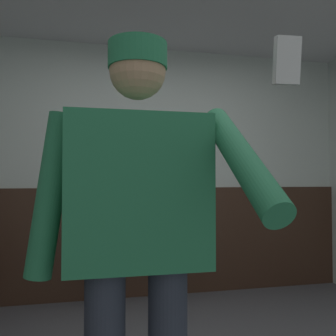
{
  "coord_description": "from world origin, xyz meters",
  "views": [
    {
      "loc": [
        -0.67,
        -1.8,
        1.19
      ],
      "look_at": [
        -0.25,
        0.07,
        1.25
      ],
      "focal_mm": 38.6,
      "sensor_mm": 36.0,
      "label": 1
    }
  ],
  "objects_px": {
    "person": "(137,236)",
    "cell_phone": "(287,61)",
    "urinal_middle": "(173,220)",
    "soap_dispenser": "(89,170)",
    "urinal_left": "(98,222)"
  },
  "relations": [
    {
      "from": "cell_phone",
      "to": "soap_dispenser",
      "type": "xyz_separation_m",
      "value": [
        -0.43,
        2.9,
        -0.18
      ]
    },
    {
      "from": "urinal_left",
      "to": "soap_dispenser",
      "type": "relative_size",
      "value": 6.89
    },
    {
      "from": "cell_phone",
      "to": "soap_dispenser",
      "type": "height_order",
      "value": "cell_phone"
    },
    {
      "from": "urinal_middle",
      "to": "person",
      "type": "height_order",
      "value": "person"
    },
    {
      "from": "person",
      "to": "cell_phone",
      "type": "bearing_deg",
      "value": -60.8
    },
    {
      "from": "urinal_left",
      "to": "cell_phone",
      "type": "height_order",
      "value": "cell_phone"
    },
    {
      "from": "person",
      "to": "urinal_left",
      "type": "bearing_deg",
      "value": 91.67
    },
    {
      "from": "cell_phone",
      "to": "soap_dispenser",
      "type": "bearing_deg",
      "value": 102.71
    },
    {
      "from": "urinal_left",
      "to": "urinal_middle",
      "type": "bearing_deg",
      "value": 0.0
    },
    {
      "from": "cell_phone",
      "to": "urinal_left",
      "type": "bearing_deg",
      "value": 101.48
    },
    {
      "from": "cell_phone",
      "to": "person",
      "type": "bearing_deg",
      "value": 123.57
    },
    {
      "from": "urinal_left",
      "to": "cell_phone",
      "type": "bearing_deg",
      "value": -82.9
    },
    {
      "from": "urinal_middle",
      "to": "person",
      "type": "relative_size",
      "value": 0.74
    },
    {
      "from": "urinal_middle",
      "to": "cell_phone",
      "type": "height_order",
      "value": "cell_phone"
    },
    {
      "from": "urinal_middle",
      "to": "soap_dispenser",
      "type": "bearing_deg",
      "value": 171.8
    }
  ]
}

